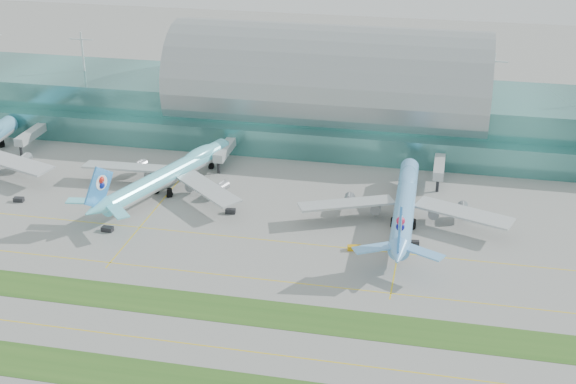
# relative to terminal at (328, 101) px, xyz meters

# --- Properties ---
(ground) EXTENTS (700.00, 700.00, 0.00)m
(ground) POSITION_rel_terminal_xyz_m (-0.01, -128.79, -14.23)
(ground) COLOR gray
(ground) RESTS_ON ground
(terminal) EXTENTS (340.00, 69.10, 36.00)m
(terminal) POSITION_rel_terminal_xyz_m (0.00, 0.00, 0.00)
(terminal) COLOR #3D7A75
(terminal) RESTS_ON ground
(grass_strip_far) EXTENTS (420.00, 12.00, 0.08)m
(grass_strip_far) POSITION_rel_terminal_xyz_m (-0.01, -126.79, -14.19)
(grass_strip_far) COLOR #2D591E
(grass_strip_far) RESTS_ON ground
(taxiline_b) EXTENTS (420.00, 0.35, 0.01)m
(taxiline_b) POSITION_rel_terminal_xyz_m (-0.01, -142.79, -14.22)
(taxiline_b) COLOR yellow
(taxiline_b) RESTS_ON ground
(taxiline_c) EXTENTS (420.00, 0.35, 0.01)m
(taxiline_c) POSITION_rel_terminal_xyz_m (-0.01, -110.79, -14.22)
(taxiline_c) COLOR yellow
(taxiline_c) RESTS_ON ground
(taxiline_d) EXTENTS (420.00, 0.35, 0.01)m
(taxiline_d) POSITION_rel_terminal_xyz_m (-0.01, -88.79, -14.22)
(taxiline_d) COLOR yellow
(taxiline_d) RESTS_ON ground
(airliner_b) EXTENTS (60.33, 70.22, 20.01)m
(airliner_b) POSITION_rel_terminal_xyz_m (-42.35, -61.13, -8.06)
(airliner_b) COLOR #70E6F7
(airliner_b) RESTS_ON ground
(airliner_c) EXTENTS (64.73, 73.39, 20.22)m
(airliner_c) POSITION_rel_terminal_xyz_m (34.97, -68.23, -7.99)
(airliner_c) COLOR #6EB5F3
(airliner_c) RESTS_ON ground
(gse_b) EXTENTS (3.34, 2.07, 1.44)m
(gse_b) POSITION_rel_terminal_xyz_m (-87.26, -79.62, -13.51)
(gse_b) COLOR black
(gse_b) RESTS_ON ground
(gse_c) EXTENTS (3.54, 2.26, 1.40)m
(gse_c) POSITION_rel_terminal_xyz_m (-50.91, -93.15, -13.53)
(gse_c) COLOR black
(gse_c) RESTS_ON ground
(gse_d) EXTENTS (3.27, 1.98, 1.47)m
(gse_d) POSITION_rel_terminal_xyz_m (-18.33, -73.83, -13.49)
(gse_d) COLOR black
(gse_d) RESTS_ON ground
(gse_e) EXTENTS (4.10, 2.48, 1.34)m
(gse_e) POSITION_rel_terminal_xyz_m (22.59, -89.57, -13.56)
(gse_e) COLOR #D2950C
(gse_e) RESTS_ON ground
(gse_f) EXTENTS (3.11, 1.92, 1.21)m
(gse_f) POSITION_rel_terminal_xyz_m (39.02, -82.82, -13.62)
(gse_f) COLOR black
(gse_f) RESTS_ON ground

